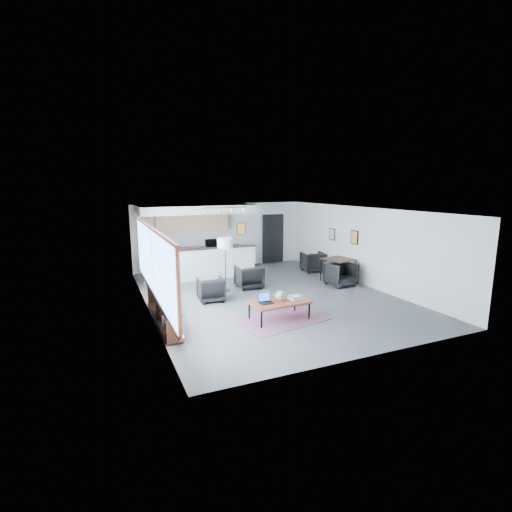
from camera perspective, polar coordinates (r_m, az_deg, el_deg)
name	(u,v)px	position (r m, az deg, el deg)	size (l,w,h in m)	color
room	(268,254)	(11.03, 1.85, 0.38)	(7.02, 9.02, 2.62)	#4A4A4D
window	(153,264)	(9.17, -15.59, -1.14)	(0.10, 5.95, 1.66)	#8CBFFF
console	(163,310)	(9.34, -14.11, -8.04)	(0.35, 3.00, 0.80)	black
kitchenette	(197,238)	(14.08, -9.08, 2.82)	(4.20, 1.96, 2.60)	white
doorway	(272,238)	(15.99, 2.54, 2.78)	(1.10, 0.12, 2.15)	black
track_light	(225,209)	(12.70, -4.83, 7.29)	(1.60, 0.07, 0.15)	silver
wall_art_lower	(354,237)	(13.15, 14.90, 2.80)	(0.03, 0.38, 0.48)	black
wall_art_upper	(332,234)	(14.19, 11.65, 3.29)	(0.03, 0.34, 0.44)	black
kilim_rug	(279,319)	(9.41, 3.57, -9.64)	(2.43, 1.88, 0.01)	#61374C
coffee_table	(279,302)	(9.27, 3.61, -7.14)	(1.49, 0.86, 0.47)	maroon
laptop	(265,300)	(9.10, 1.41, -6.77)	(0.34, 0.28, 0.24)	black
ceramic_pot	(280,296)	(9.27, 3.77, -6.09)	(0.25, 0.25, 0.25)	gray
book_stack	(295,297)	(9.44, 6.07, -6.33)	(0.36, 0.30, 0.10)	silver
coaster	(287,303)	(9.11, 4.86, -7.22)	(0.13, 0.13, 0.01)	#E5590C
armchair_left	(211,288)	(10.80, -6.94, -4.97)	(0.73, 0.68, 0.75)	black
armchair_right	(249,276)	(12.06, -1.09, -3.05)	(0.79, 0.74, 0.82)	black
floor_lamp	(225,245)	(11.57, -4.78, 1.72)	(0.60, 0.60, 1.70)	black
dining_table	(339,261)	(13.16, 12.60, -0.73)	(1.15, 1.15, 0.80)	black
dining_chair_near	(341,275)	(12.63, 12.89, -2.88)	(0.71, 0.67, 0.73)	black
dining_chair_far	(313,262)	(14.56, 8.77, -0.99)	(0.69, 0.65, 0.71)	black
microwave	(212,242)	(14.73, -6.76, 2.13)	(0.50, 0.28, 0.34)	black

